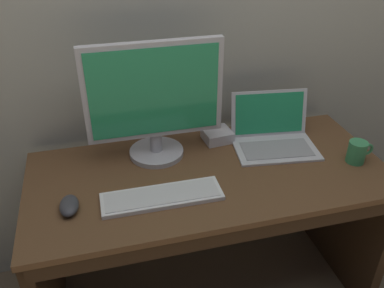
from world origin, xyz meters
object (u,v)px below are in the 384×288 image
laptop_silver (273,134)px  wired_keyboard (162,196)px  external_drive_box (217,135)px  coffee_mug (357,152)px  computer_mouse (69,206)px  external_monitor (154,101)px

laptop_silver → wired_keyboard: laptop_silver is taller
external_drive_box → coffee_mug: 0.59m
computer_mouse → external_drive_box: size_ratio=0.96×
wired_keyboard → external_drive_box: size_ratio=3.66×
computer_mouse → coffee_mug: coffee_mug is taller
external_monitor → external_drive_box: (0.29, 0.06, -0.23)m
wired_keyboard → computer_mouse: bearing=176.8°
laptop_silver → external_monitor: external_monitor is taller
wired_keyboard → computer_mouse: size_ratio=3.83×
laptop_silver → wired_keyboard: size_ratio=0.86×
external_monitor → coffee_mug: bearing=-17.4°
laptop_silver → external_monitor: bearing=177.0°
laptop_silver → computer_mouse: (-0.87, -0.24, -0.03)m
external_monitor → computer_mouse: (-0.36, -0.27, -0.24)m
coffee_mug → external_monitor: bearing=162.6°
external_drive_box → coffee_mug: bearing=-31.6°
computer_mouse → coffee_mug: 1.15m
laptop_silver → wired_keyboard: (-0.55, -0.26, -0.04)m
external_drive_box → coffee_mug: coffee_mug is taller
external_monitor → coffee_mug: 0.85m
laptop_silver → computer_mouse: 0.91m
laptop_silver → computer_mouse: laptop_silver is taller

